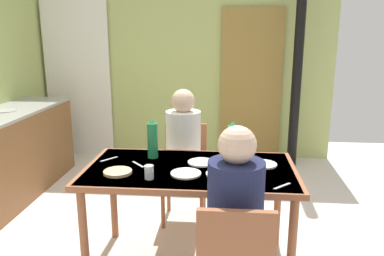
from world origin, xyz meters
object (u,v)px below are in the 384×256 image
Objects in this scene: chair_far_diner at (185,166)px; person_near_diner at (235,205)px; dining_table at (190,178)px; water_bottle_green_near at (232,143)px; water_bottle_green_far at (153,139)px; person_far_diner at (183,140)px.

person_near_diner reaches higher than chair_far_diner.
dining_table is 0.70m from person_near_diner.
water_bottle_green_near reaches higher than dining_table.
water_bottle_green_far is (-0.18, -0.55, 0.40)m from chair_far_diner.
dining_table is 4.79× the size of water_bottle_green_near.
dining_table is 1.92× the size of person_near_diner.
person_near_diner is 1.00× the size of person_far_diner.
dining_table is at bearing 115.76° from person_near_diner.
person_near_diner is 1.03m from water_bottle_green_far.
chair_far_diner is at bearing 98.82° from dining_table.
person_near_diner is at bearing 106.84° from chair_far_diner.
water_bottle_green_far is (-0.59, 0.07, -0.00)m from water_bottle_green_near.
person_near_diner is 0.76m from water_bottle_green_near.
person_far_diner reaches higher than water_bottle_green_near.
person_near_diner is at bearing -89.46° from water_bottle_green_near.
chair_far_diner reaches higher than dining_table.
chair_far_diner is at bearing -90.00° from person_far_diner.
chair_far_diner is 1.13× the size of person_far_diner.
water_bottle_green_near is (0.41, -0.49, 0.12)m from person_far_diner.
chair_far_diner is 0.71m from water_bottle_green_far.
person_far_diner is at bearing 130.15° from water_bottle_green_near.
chair_far_diner is (-0.12, 0.76, -0.18)m from dining_table.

